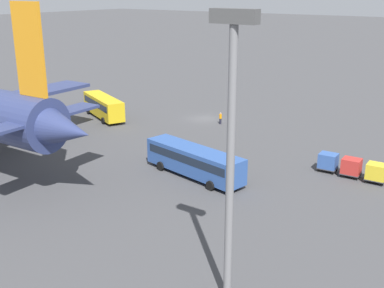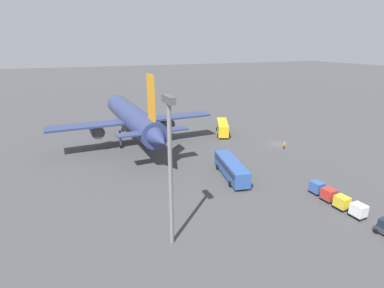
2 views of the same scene
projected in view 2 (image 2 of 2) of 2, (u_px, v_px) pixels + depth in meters
ground_plane at (278, 144)px, 73.96m from camera, size 600.00×600.00×0.00m
airplane at (132, 117)px, 71.27m from camera, size 45.44×38.55×18.16m
shuttle_bus_near at (222, 127)px, 81.59m from camera, size 11.12×6.99×3.33m
shuttle_bus_far at (231, 167)px, 54.91m from camera, size 12.68×5.12×3.16m
worker_person at (284, 145)px, 70.03m from camera, size 0.38×0.38×1.74m
cargo_cart_white at (359, 210)px, 42.06m from camera, size 2.07×1.77×2.06m
cargo_cart_yellow at (342, 202)px, 44.25m from camera, size 2.07×1.77×2.06m
cargo_cart_red at (329, 194)px, 46.56m from camera, size 2.07×1.77×2.06m
cargo_cart_blue at (317, 187)px, 48.91m from camera, size 2.07×1.77×2.06m
light_pole at (170, 159)px, 33.62m from camera, size 2.80×0.70×18.22m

